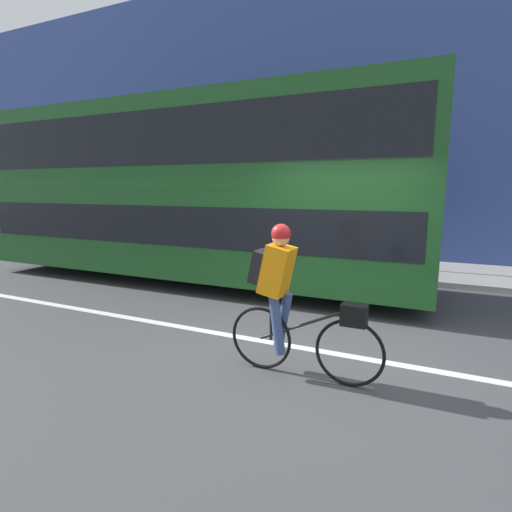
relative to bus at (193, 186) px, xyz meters
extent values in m
plane|color=#424244|center=(3.49, -2.72, -2.09)|extent=(80.00, 80.00, 0.00)
cube|color=silver|center=(3.49, -2.67, -2.08)|extent=(50.00, 0.14, 0.01)
cube|color=gray|center=(3.49, 2.82, -2.03)|extent=(60.00, 2.56, 0.12)
cube|color=#33478C|center=(3.49, 4.25, 2.02)|extent=(60.00, 0.30, 8.22)
cylinder|color=black|center=(3.06, 0.00, -1.62)|extent=(0.93, 0.30, 0.93)
cylinder|color=black|center=(-3.06, 0.00, -1.62)|extent=(0.93, 0.30, 0.93)
cube|color=#194C1E|center=(0.00, 0.00, -0.95)|extent=(9.87, 2.46, 1.71)
cube|color=black|center=(0.00, 0.00, -0.75)|extent=(9.48, 2.48, 0.75)
cube|color=#194C1E|center=(0.00, 0.00, 0.80)|extent=(9.87, 2.36, 1.80)
cube|color=black|center=(0.00, 0.00, 0.89)|extent=(9.48, 2.38, 1.01)
torus|color=black|center=(4.15, -3.42, -1.72)|extent=(0.73, 0.04, 0.73)
torus|color=black|center=(3.14, -3.42, -1.72)|extent=(0.73, 0.04, 0.73)
cylinder|color=black|center=(3.64, -3.42, -1.49)|extent=(1.02, 0.03, 0.50)
cylinder|color=black|center=(3.26, -3.42, -1.45)|extent=(0.03, 0.03, 0.54)
cube|color=black|center=(4.18, -3.42, -1.31)|extent=(0.26, 0.16, 0.22)
cube|color=orange|center=(3.33, -3.42, -0.92)|extent=(0.37, 0.32, 0.58)
cube|color=black|center=(3.13, -3.42, -0.90)|extent=(0.21, 0.26, 0.38)
cylinder|color=#384C7A|center=(3.37, -3.33, -1.51)|extent=(0.22, 0.11, 0.66)
cylinder|color=#384C7A|center=(3.37, -3.51, -1.51)|extent=(0.20, 0.11, 0.65)
sphere|color=tan|center=(3.37, -3.42, -0.56)|extent=(0.19, 0.19, 0.19)
sphere|color=red|center=(3.37, -3.42, -0.52)|extent=(0.21, 0.21, 0.21)
cylinder|color=#59595B|center=(3.28, 2.69, -0.61)|extent=(0.07, 0.07, 2.72)
cube|color=red|center=(3.28, 2.65, 0.52)|extent=(0.36, 0.02, 0.36)
camera|label=1|loc=(4.90, -7.36, -0.03)|focal=28.00mm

